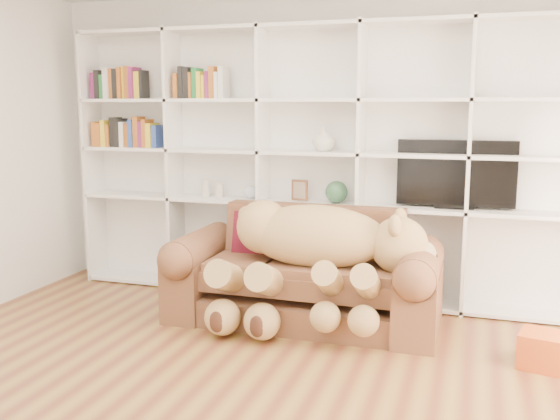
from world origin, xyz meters
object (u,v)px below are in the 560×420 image
(teddy_bear, at_px, (314,250))
(gift_box, at_px, (543,350))
(tv, at_px, (456,175))
(sofa, at_px, (305,279))

(teddy_bear, xyz_separation_m, gift_box, (1.62, -0.24, -0.51))
(teddy_bear, height_order, tv, tv)
(sofa, height_order, tv, tv)
(sofa, bearing_deg, tv, 30.88)
(teddy_bear, bearing_deg, sofa, 115.29)
(teddy_bear, height_order, gift_box, teddy_bear)
(sofa, distance_m, gift_box, 1.81)
(sofa, height_order, gift_box, sofa)
(sofa, relative_size, gift_box, 7.24)
(teddy_bear, distance_m, gift_box, 1.72)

